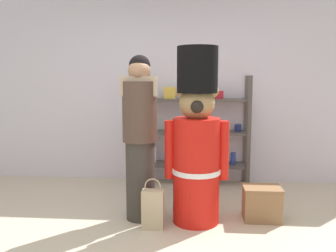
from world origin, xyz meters
TOP-DOWN VIEW (x-y plane):
  - ground_plane at (0.00, 0.00)m, footprint 6.40×6.40m
  - back_wall at (0.00, 2.20)m, footprint 6.40×0.12m
  - merchandise_shelf at (0.35, 1.98)m, footprint 1.54×0.35m
  - teddy_bear_guard at (0.39, 0.63)m, footprint 0.65×0.50m
  - person_shopper at (-0.20, 0.67)m, footprint 0.38×0.36m
  - shopping_bag at (-0.04, 0.43)m, footprint 0.21×0.13m
  - display_crate at (1.08, 0.73)m, footprint 0.39×0.29m

SIDE VIEW (x-z plane):
  - ground_plane at x=0.00m, z-range 0.00..0.00m
  - display_crate at x=1.08m, z-range 0.00..0.36m
  - shopping_bag at x=-0.04m, z-range -0.05..0.46m
  - merchandise_shelf at x=0.35m, z-range 0.00..1.52m
  - teddy_bear_guard at x=0.39m, z-range -0.06..1.73m
  - person_shopper at x=-0.20m, z-range 0.04..1.76m
  - back_wall at x=0.00m, z-range 0.00..2.60m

